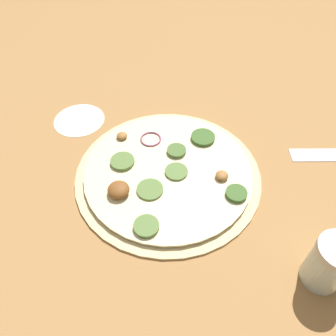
% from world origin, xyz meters
% --- Properties ---
extents(ground_plane, '(3.00, 3.00, 0.00)m').
position_xyz_m(ground_plane, '(0.00, 0.00, 0.00)').
color(ground_plane, '#9E703F').
extents(pizza, '(0.34, 0.34, 0.03)m').
position_xyz_m(pizza, '(-0.00, -0.00, 0.01)').
color(pizza, beige).
rests_on(pizza, ground_plane).
extents(spice_jar, '(0.06, 0.06, 0.09)m').
position_xyz_m(spice_jar, '(0.19, -0.23, 0.04)').
color(spice_jar, silver).
rests_on(spice_jar, ground_plane).
extents(flour_patch, '(0.11, 0.11, 0.00)m').
position_xyz_m(flour_patch, '(-0.17, 0.18, 0.00)').
color(flour_patch, white).
rests_on(flour_patch, ground_plane).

